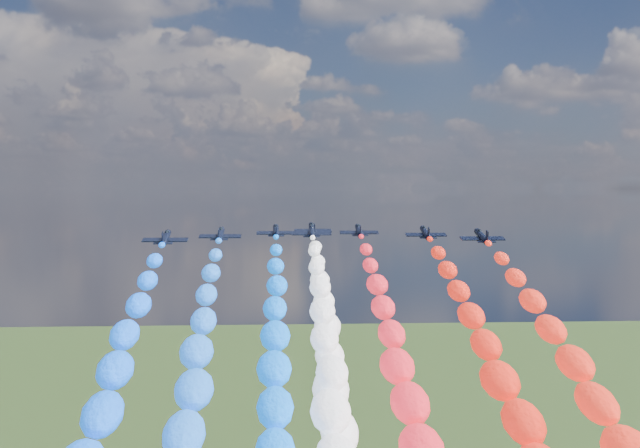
{
  "coord_description": "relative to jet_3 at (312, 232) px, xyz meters",
  "views": [
    {
      "loc": [
        -9.02,
        -154.39,
        97.64
      ],
      "look_at": [
        0.0,
        4.0,
        90.4
      ],
      "focal_mm": 43.61,
      "sensor_mm": 36.0,
      "label": 1
    }
  ],
  "objects": [
    {
      "name": "jet_4",
      "position": [
        0.8,
        11.28,
        0.0
      ],
      "size": [
        8.99,
        11.98,
        4.76
      ],
      "primitive_type": null,
      "rotation": [
        0.21,
        0.0,
        0.05
      ],
      "color": "black"
    },
    {
      "name": "jet_5",
      "position": [
        10.59,
        3.46,
        0.0
      ],
      "size": [
        8.79,
        11.83,
        4.76
      ],
      "primitive_type": null,
      "rotation": [
        0.21,
        0.0,
        -0.03
      ],
      "color": "black"
    },
    {
      "name": "jet_6",
      "position": [
        23.57,
        -5.76,
        0.0
      ],
      "size": [
        8.79,
        11.83,
        4.76
      ],
      "primitive_type": null,
      "rotation": [
        0.21,
        0.0,
        -0.03
      ],
      "color": "black"
    },
    {
      "name": "jet_7",
      "position": [
        32.15,
        -18.25,
        0.0
      ],
      "size": [
        8.64,
        11.72,
        4.76
      ],
      "primitive_type": null,
      "rotation": [
        0.21,
        0.0,
        -0.02
      ],
      "color": "black"
    },
    {
      "name": "trail_3",
      "position": [
        -0.0,
        -59.82,
        -22.12
      ],
      "size": [
        6.86,
        117.13,
        49.13
      ],
      "primitive_type": null,
      "color": "white"
    },
    {
      "name": "trail_1",
      "position": [
        -18.87,
        -68.22,
        -22.12
      ],
      "size": [
        6.86,
        117.13,
        49.13
      ],
      "primitive_type": null,
      "color": "blue"
    },
    {
      "name": "jet_0",
      "position": [
        -28.37,
        -19.15,
        0.0
      ],
      "size": [
        8.59,
        11.68,
        4.76
      ],
      "primitive_type": null,
      "rotation": [
        0.21,
        0.0,
        0.01
      ],
      "color": "black"
    },
    {
      "name": "trail_6",
      "position": [
        23.57,
        -65.58,
        -22.12
      ],
      "size": [
        6.86,
        117.13,
        49.13
      ],
      "primitive_type": null,
      "color": "red"
    },
    {
      "name": "jet_3",
      "position": [
        0.0,
        0.0,
        0.0
      ],
      "size": [
        8.93,
        11.93,
        4.76
      ],
      "primitive_type": null,
      "rotation": [
        0.21,
        0.0,
        -0.04
      ],
      "color": "black"
    },
    {
      "name": "trail_2",
      "position": [
        -7.63,
        -56.84,
        -22.12
      ],
      "size": [
        6.86,
        117.13,
        49.13
      ],
      "primitive_type": null,
      "color": "blue"
    },
    {
      "name": "jet_2",
      "position": [
        -7.63,
        2.98,
        0.0
      ],
      "size": [
        8.55,
        11.66,
        4.76
      ],
      "primitive_type": null,
      "rotation": [
        0.21,
        0.0,
        0.01
      ],
      "color": "black"
    },
    {
      "name": "jet_1",
      "position": [
        -18.87,
        -8.4,
        0.0
      ],
      "size": [
        8.43,
        11.57,
        4.76
      ],
      "primitive_type": null,
      "rotation": [
        0.21,
        0.0,
        -0.0
      ],
      "color": "black"
    },
    {
      "name": "trail_4",
      "position": [
        0.8,
        -48.54,
        -22.12
      ],
      "size": [
        6.86,
        117.13,
        49.13
      ],
      "primitive_type": null,
      "color": "white"
    },
    {
      "name": "trail_5",
      "position": [
        10.59,
        -56.36,
        -22.12
      ],
      "size": [
        6.86,
        117.13,
        49.13
      ],
      "primitive_type": null,
      "color": "red"
    }
  ]
}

